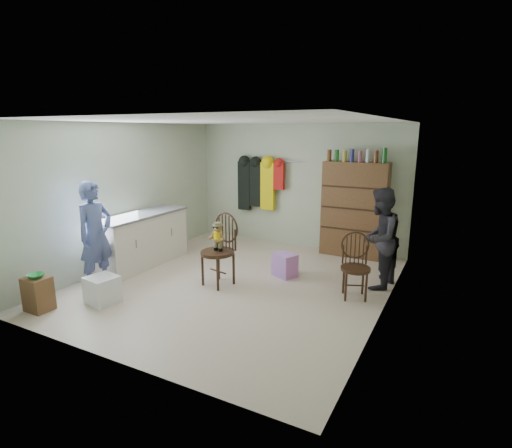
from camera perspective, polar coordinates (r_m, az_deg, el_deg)
The scene contains 13 objects.
ground_plane at distance 6.42m, azimuth -2.84°, elevation -8.41°, with size 5.00×5.00×0.00m, color beige.
room_walls at distance 6.48m, azimuth -0.59°, elevation 6.25°, with size 5.00×5.00×5.00m.
counter at distance 7.41m, azimuth -15.98°, elevation -2.10°, with size 0.64×1.86×0.94m.
stool at distance 6.16m, azimuth -28.68°, elevation -8.75°, with size 0.32×0.28×0.46m, color brown.
bowl at distance 6.07m, azimuth -28.95°, elevation -6.49°, with size 0.21×0.21×0.05m, color green.
plastic_tub at distance 6.07m, azimuth -21.08°, elevation -8.73°, with size 0.40×0.38×0.38m, color white.
chair_front at distance 6.20m, azimuth -5.17°, elevation -2.85°, with size 0.60×0.60×1.14m.
chair_far at distance 5.93m, azimuth 13.99°, elevation -5.42°, with size 0.55×0.55×0.95m.
striped_bag at distance 6.65m, azimuth 4.12°, elevation -5.87°, with size 0.36×0.28×0.38m, color pink.
person_left at distance 6.43m, azimuth -21.95°, elevation -1.60°, with size 0.60×0.40×1.65m, color #505D94.
person_right at distance 6.31m, azimuth 17.23°, elevation -1.99°, with size 0.75×0.59×1.55m, color #2D2B33.
dresser at distance 7.78m, azimuth 13.86°, elevation 2.08°, with size 1.20×0.39×2.07m.
coat_rack at distance 8.53m, azimuth 0.42°, elevation 5.71°, with size 1.42×0.12×1.09m.
Camera 1 is at (3.06, -5.13, 2.36)m, focal length 28.00 mm.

